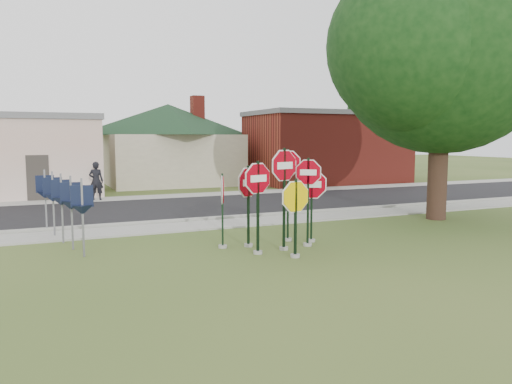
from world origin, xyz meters
name	(u,v)px	position (x,y,z in m)	size (l,w,h in m)	color
ground	(305,260)	(0.00, 0.00, 0.00)	(120.00, 120.00, 0.00)	#38511E
sidewalk_near	(228,224)	(0.00, 5.50, 0.03)	(60.00, 1.60, 0.06)	gray
road	(191,207)	(0.00, 10.00, 0.02)	(60.00, 7.00, 0.04)	black
sidewalk_far	(167,196)	(0.00, 14.30, 0.03)	(60.00, 1.60, 0.06)	gray
curb	(218,218)	(0.00, 6.50, 0.07)	(60.00, 0.20, 0.14)	gray
stop_sign_center	(284,182)	(0.00, 1.18, 1.82)	(1.13, 0.31, 2.85)	gray
stop_sign_yellow	(296,209)	(-0.12, 0.31, 1.24)	(1.11, 0.24, 2.10)	gray
stop_sign_left	(258,194)	(-0.83, 1.04, 1.57)	(1.09, 0.30, 2.53)	gray
stop_sign_right	(308,190)	(0.82, 1.35, 1.56)	(0.81, 0.58, 2.55)	gray
stop_sign_back_right	(288,182)	(0.64, 2.20, 1.72)	(0.86, 0.54, 2.78)	gray
stop_sign_back_left	(248,195)	(-0.72, 1.94, 1.45)	(1.02, 0.57, 2.37)	gray
stop_sign_far_right	(312,195)	(1.20, 1.80, 1.38)	(1.01, 0.64, 2.27)	gray
stop_sign_far_left	(222,201)	(-1.43, 2.06, 1.29)	(0.33, 1.05, 2.15)	gray
route_sign_row	(62,201)	(-5.40, 4.50, 1.22)	(1.43, 4.63, 2.00)	#59595E
building_house	(168,128)	(2.00, 22.00, 3.65)	(11.60, 11.60, 6.20)	#C1B699
building_brick	(327,147)	(12.00, 18.50, 2.40)	(10.20, 6.20, 4.75)	maroon
oak_tree	(443,43)	(7.50, 3.50, 6.39)	(11.57, 10.97, 10.39)	black
bg_tree_right	(379,109)	(22.00, 26.00, 5.58)	(5.60, 5.60, 8.40)	black
pedestrian	(96,181)	(-3.48, 14.01, 0.97)	(0.67, 0.44, 1.83)	black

